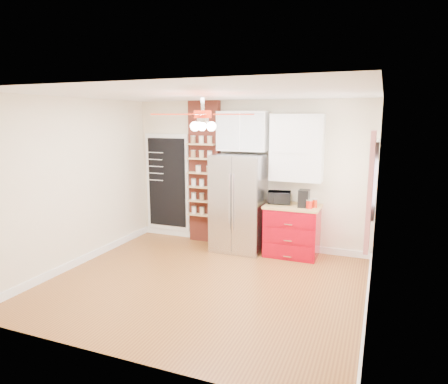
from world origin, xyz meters
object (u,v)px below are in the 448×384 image
at_px(coffee_maker, 304,198).
at_px(ceiling_fan, 203,115).
at_px(pantry_jar_oats, 198,169).
at_px(canister_left, 309,205).
at_px(red_cabinet, 292,230).
at_px(toaster_oven, 279,198).
at_px(fridge, 239,203).

bearing_deg(coffee_maker, ceiling_fan, -125.22).
bearing_deg(pantry_jar_oats, canister_left, -5.75).
distance_m(red_cabinet, toaster_oven, 0.62).
bearing_deg(canister_left, ceiling_fan, -128.50).
height_order(fridge, ceiling_fan, ceiling_fan).
height_order(fridge, coffee_maker, fridge).
bearing_deg(ceiling_fan, canister_left, 51.50).
bearing_deg(ceiling_fan, red_cabinet, 61.29).
height_order(red_cabinet, ceiling_fan, ceiling_fan).
bearing_deg(fridge, canister_left, -4.22).
distance_m(toaster_oven, canister_left, 0.59).
bearing_deg(fridge, toaster_oven, 8.35).
xyz_separation_m(fridge, red_cabinet, (0.97, 0.05, -0.42)).
height_order(red_cabinet, canister_left, canister_left).
bearing_deg(canister_left, coffee_maker, 142.93).
bearing_deg(red_cabinet, toaster_oven, 168.01).
bearing_deg(fridge, ceiling_fan, -88.24).
distance_m(fridge, red_cabinet, 1.06).
xyz_separation_m(fridge, ceiling_fan, (0.05, -1.63, 1.55)).
bearing_deg(red_cabinet, fridge, -177.05).
xyz_separation_m(red_cabinet, coffee_maker, (0.20, -0.06, 0.60)).
bearing_deg(ceiling_fan, fridge, 91.76).
distance_m(ceiling_fan, pantry_jar_oats, 2.20).
height_order(canister_left, pantry_jar_oats, pantry_jar_oats).
relative_size(coffee_maker, pantry_jar_oats, 2.40).
xyz_separation_m(fridge, canister_left, (1.27, -0.09, 0.09)).
bearing_deg(fridge, pantry_jar_oats, 171.99).
xyz_separation_m(canister_left, pantry_jar_oats, (-2.13, 0.21, 0.47)).
relative_size(toaster_oven, canister_left, 2.88).
bearing_deg(coffee_maker, toaster_oven, 164.73).
height_order(ceiling_fan, toaster_oven, ceiling_fan).
relative_size(toaster_oven, pantry_jar_oats, 3.18).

